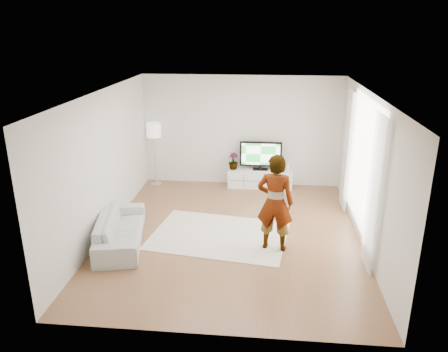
# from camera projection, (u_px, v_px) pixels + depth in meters

# --- Properties ---
(floor) EXTENTS (6.00, 6.00, 0.00)m
(floor) POSITION_uv_depth(u_px,v_px,m) (231.00, 234.00, 8.70)
(floor) COLOR #996845
(floor) RESTS_ON ground
(ceiling) EXTENTS (6.00, 6.00, 0.00)m
(ceiling) POSITION_uv_depth(u_px,v_px,m) (232.00, 93.00, 7.78)
(ceiling) COLOR white
(ceiling) RESTS_ON wall_back
(wall_left) EXTENTS (0.02, 6.00, 2.80)m
(wall_left) POSITION_uv_depth(u_px,v_px,m) (104.00, 164.00, 8.47)
(wall_left) COLOR silver
(wall_left) RESTS_ON floor
(wall_right) EXTENTS (0.02, 6.00, 2.80)m
(wall_right) POSITION_uv_depth(u_px,v_px,m) (367.00, 172.00, 8.01)
(wall_right) COLOR silver
(wall_right) RESTS_ON floor
(wall_back) EXTENTS (5.00, 0.02, 2.80)m
(wall_back) POSITION_uv_depth(u_px,v_px,m) (242.00, 131.00, 11.06)
(wall_back) COLOR silver
(wall_back) RESTS_ON floor
(wall_front) EXTENTS (5.00, 0.02, 2.80)m
(wall_front) POSITION_uv_depth(u_px,v_px,m) (212.00, 242.00, 5.42)
(wall_front) COLOR silver
(wall_front) RESTS_ON floor
(window) EXTENTS (0.01, 2.60, 2.50)m
(window) POSITION_uv_depth(u_px,v_px,m) (363.00, 164.00, 8.27)
(window) COLOR white
(window) RESTS_ON wall_right
(curtain_near) EXTENTS (0.04, 0.70, 2.60)m
(curtain_near) POSITION_uv_depth(u_px,v_px,m) (374.00, 194.00, 7.09)
(curtain_near) COLOR white
(curtain_near) RESTS_ON floor
(curtain_far) EXTENTS (0.04, 0.70, 2.60)m
(curtain_far) POSITION_uv_depth(u_px,v_px,m) (347.00, 151.00, 9.54)
(curtain_far) COLOR white
(curtain_far) RESTS_ON floor
(media_console) EXTENTS (1.63, 0.46, 0.46)m
(media_console) POSITION_uv_depth(u_px,v_px,m) (260.00, 178.00, 11.18)
(media_console) COLOR white
(media_console) RESTS_ON floor
(television) EXTENTS (1.05, 0.21, 0.73)m
(television) POSITION_uv_depth(u_px,v_px,m) (261.00, 155.00, 11.00)
(television) COLOR black
(television) RESTS_ON media_console
(game_console) EXTENTS (0.08, 0.16, 0.21)m
(game_console) POSITION_uv_depth(u_px,v_px,m) (289.00, 167.00, 11.00)
(game_console) COLOR white
(game_console) RESTS_ON media_console
(potted_plant) EXTENTS (0.24, 0.24, 0.43)m
(potted_plant) POSITION_uv_depth(u_px,v_px,m) (233.00, 161.00, 11.10)
(potted_plant) COLOR #3F7238
(potted_plant) RESTS_ON media_console
(rug) EXTENTS (2.86, 2.24, 0.01)m
(rug) POSITION_uv_depth(u_px,v_px,m) (219.00, 235.00, 8.65)
(rug) COLOR white
(rug) RESTS_ON floor
(player) EXTENTS (0.73, 0.54, 1.82)m
(player) POSITION_uv_depth(u_px,v_px,m) (275.00, 203.00, 7.85)
(player) COLOR #334772
(player) RESTS_ON rug
(sofa) EXTENTS (1.18, 2.12, 0.59)m
(sofa) POSITION_uv_depth(u_px,v_px,m) (120.00, 229.00, 8.25)
(sofa) COLOR beige
(sofa) RESTS_ON floor
(floor_lamp) EXTENTS (0.36, 0.36, 1.62)m
(floor_lamp) POSITION_uv_depth(u_px,v_px,m) (154.00, 133.00, 10.99)
(floor_lamp) COLOR silver
(floor_lamp) RESTS_ON floor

